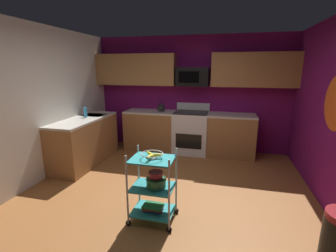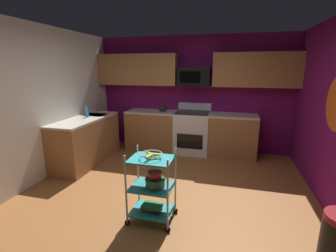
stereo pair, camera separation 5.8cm
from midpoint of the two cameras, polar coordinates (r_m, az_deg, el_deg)
floor at (r=3.77m, az=-0.45°, el=-16.89°), size 4.40×4.80×0.04m
wall_back at (r=5.66m, az=6.07°, el=7.55°), size 4.52×0.06×2.60m
wall_left at (r=4.43m, az=-29.60°, el=4.17°), size 0.06×4.80×2.60m
counter_run at (r=5.26m, az=-3.06°, el=-2.15°), size 3.66×2.27×0.92m
oven_range at (r=5.48m, az=6.05°, el=-1.40°), size 0.76×0.65×1.10m
upper_cabinets at (r=5.43m, az=5.72°, el=13.13°), size 4.40×0.33×0.70m
microwave at (r=5.40m, az=6.55°, el=11.51°), size 0.70×0.39×0.40m
rolling_cart at (r=3.09m, az=-3.33°, el=-14.20°), size 0.58×0.42×0.91m
fruit_bowl at (r=2.91m, az=-3.44°, el=-6.83°), size 0.27×0.27×0.07m
mixing_bowl_large at (r=3.04m, az=-2.51°, el=-13.22°), size 0.25×0.25×0.11m
mixing_bowl_small at (r=3.02m, az=-2.61°, el=-11.40°), size 0.18×0.18×0.08m
book_stack at (r=3.23m, az=-3.25°, el=-18.67°), size 0.26×0.19×0.07m
kettle at (r=5.51m, az=-0.95°, el=4.28°), size 0.21×0.18×0.26m
dish_soap_bottle at (r=5.13m, az=-18.35°, el=3.15°), size 0.06×0.06×0.20m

